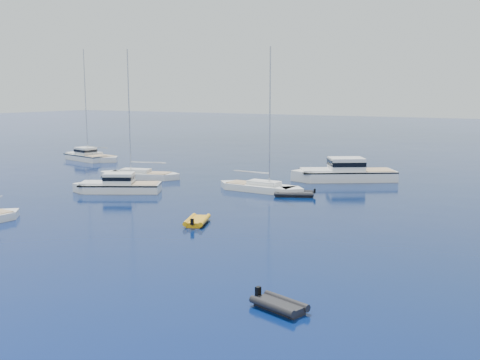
% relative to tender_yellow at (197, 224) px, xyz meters
% --- Properties ---
extents(ground, '(400.00, 400.00, 0.00)m').
position_rel_tender_yellow_xyz_m(ground, '(2.96, -14.95, 0.00)').
color(ground, navy).
rests_on(ground, ground).
extents(motor_cruiser_centre, '(9.59, 7.04, 2.46)m').
position_rel_tender_yellow_xyz_m(motor_cruiser_centre, '(-14.47, 7.28, 0.00)').
color(motor_cruiser_centre, white).
rests_on(motor_cruiser_centre, ground).
extents(motor_cruiser_far_l, '(9.60, 4.77, 2.42)m').
position_rel_tender_yellow_xyz_m(motor_cruiser_far_l, '(-36.37, 24.77, 0.00)').
color(motor_cruiser_far_l, white).
rests_on(motor_cruiser_far_l, ground).
extents(motor_cruiser_distant, '(12.60, 10.04, 3.29)m').
position_rel_tender_yellow_xyz_m(motor_cruiser_distant, '(2.66, 25.47, 0.00)').
color(motor_cruiser_distant, silver).
rests_on(motor_cruiser_distant, ground).
extents(sailboat_mid_l, '(10.64, 5.49, 15.15)m').
position_rel_tender_yellow_xyz_m(sailboat_mid_l, '(-18.37, 15.30, 0.00)').
color(sailboat_mid_l, silver).
rests_on(sailboat_mid_l, ground).
extents(sailboat_centre, '(10.13, 2.99, 14.75)m').
position_rel_tender_yellow_xyz_m(sailboat_centre, '(-2.35, 14.85, 0.00)').
color(sailboat_centre, white).
rests_on(sailboat_centre, ground).
extents(sailboat_far_l, '(11.56, 4.67, 16.52)m').
position_rel_tender_yellow_xyz_m(sailboat_far_l, '(-35.74, 25.63, 0.00)').
color(sailboat_far_l, silver).
rests_on(sailboat_far_l, ground).
extents(tender_yellow, '(2.86, 3.66, 0.95)m').
position_rel_tender_yellow_xyz_m(tender_yellow, '(0.00, 0.00, 0.00)').
color(tender_yellow, orange).
rests_on(tender_yellow, ground).
extents(tender_grey_near, '(3.07, 2.30, 0.95)m').
position_rel_tender_yellow_xyz_m(tender_grey_near, '(12.81, -12.23, 0.00)').
color(tender_grey_near, black).
rests_on(tender_grey_near, ground).
extents(tender_grey_far, '(4.48, 3.56, 0.95)m').
position_rel_tender_yellow_xyz_m(tender_grey_far, '(1.69, 14.05, 0.00)').
color(tender_grey_far, black).
rests_on(tender_grey_far, ground).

